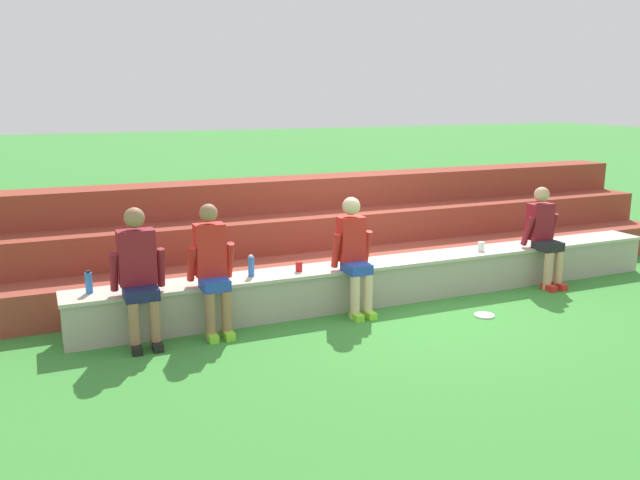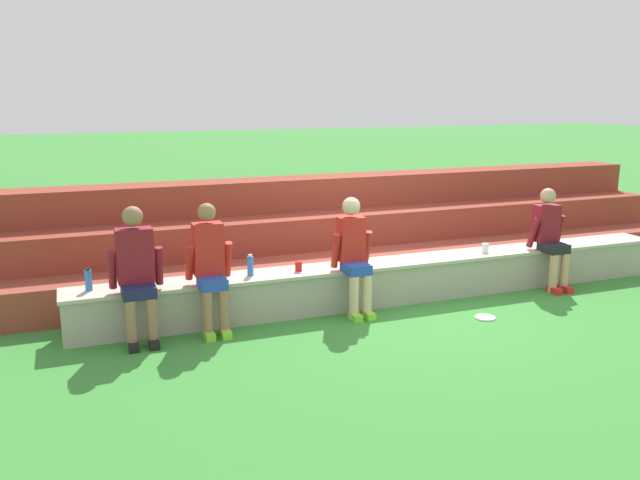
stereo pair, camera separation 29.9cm
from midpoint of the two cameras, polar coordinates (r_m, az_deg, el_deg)
ground_plane at (r=8.19m, az=8.46°, el=-5.66°), size 80.00×80.00×0.00m
stone_seating_wall at (r=8.31m, az=7.69°, el=-3.39°), size 7.90×0.53×0.51m
brick_bleachers at (r=9.58m, az=3.30°, el=0.41°), size 10.36×1.81×1.35m
person_far_left at (r=6.99m, az=-14.46°, el=-2.59°), size 0.55×0.54×1.42m
person_left_of_center at (r=7.13m, az=-8.33°, el=-2.20°), size 0.50×0.53×1.41m
person_center at (r=7.65m, az=4.08°, el=-1.15°), size 0.48×0.55×1.38m
person_right_of_center at (r=9.24m, az=20.24°, el=0.33°), size 0.50×0.57×1.33m
water_bottle_near_left at (r=7.51m, az=-4.94°, el=-2.23°), size 0.07×0.07×0.25m
water_bottle_mid_left at (r=7.29m, az=-18.36°, el=-3.31°), size 0.07×0.07×0.24m
plastic_cup_right_end at (r=7.68m, az=-0.76°, el=-2.30°), size 0.08×0.08×0.12m
plastic_cup_middle at (r=8.89m, az=15.09°, el=-0.67°), size 0.09×0.09×0.12m
frisbee at (r=7.93m, az=15.20°, el=-6.52°), size 0.23×0.23×0.02m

